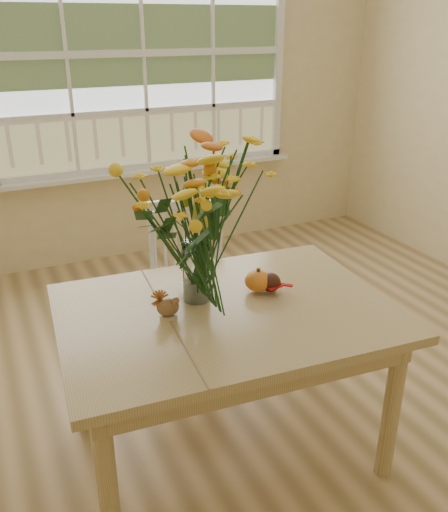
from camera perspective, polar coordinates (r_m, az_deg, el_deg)
name	(u,v)px	position (r m, az deg, el deg)	size (l,w,h in m)	color
floor	(297,408)	(2.82, 7.67, -15.54)	(4.00, 4.50, 0.01)	olive
wall_back	(144,81)	(4.27, -8.47, 17.72)	(4.00, 0.02, 2.70)	beige
window	(144,56)	(4.22, -8.46, 20.13)	(2.42, 0.12, 1.74)	silver
dining_table	(226,328)	(2.22, 0.22, -7.56)	(1.39, 1.04, 0.71)	tan
windsor_chair	(187,277)	(2.92, -3.94, -2.27)	(0.52, 0.51, 0.88)	white
flower_vase	(195,213)	(2.10, -3.10, 4.55)	(0.53, 0.53, 0.63)	white
pumpkin	(258,282)	(2.29, 3.60, -2.73)	(0.11, 0.11, 0.09)	orange
turkey_figurine	(168,307)	(2.10, -5.92, -5.41)	(0.10, 0.08, 0.11)	#CCB78C
dark_gourd	(270,283)	(2.30, 4.89, -2.87)	(0.13, 0.11, 0.08)	#38160F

